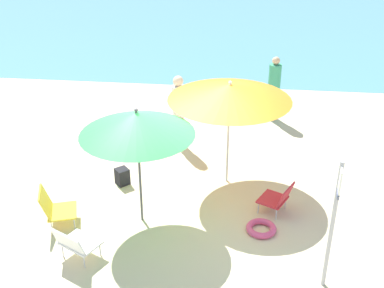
% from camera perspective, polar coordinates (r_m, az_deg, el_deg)
% --- Properties ---
extents(ground_plane, '(40.00, 40.00, 0.00)m').
position_cam_1_polar(ground_plane, '(8.73, -0.40, -6.89)').
color(ground_plane, beige).
extents(sea_water, '(40.00, 16.00, 0.01)m').
position_cam_1_polar(sea_water, '(21.55, 4.16, 14.20)').
color(sea_water, '#5693A3').
rests_on(sea_water, ground_plane).
extents(umbrella_green, '(1.79, 1.79, 2.03)m').
position_cam_1_polar(umbrella_green, '(7.48, -6.43, 2.41)').
color(umbrella_green, '#4C4C51').
rests_on(umbrella_green, ground_plane).
extents(umbrella_orange, '(2.19, 2.19, 2.01)m').
position_cam_1_polar(umbrella_orange, '(8.59, 4.41, 6.05)').
color(umbrella_orange, silver).
rests_on(umbrella_orange, ground_plane).
extents(beach_chair_a, '(0.65, 0.64, 0.57)m').
position_cam_1_polar(beach_chair_a, '(8.44, 9.97, -6.17)').
color(beach_chair_a, red).
rests_on(beach_chair_a, ground_plane).
extents(beach_chair_b, '(0.68, 0.65, 0.66)m').
position_cam_1_polar(beach_chair_b, '(8.35, -15.70, -7.07)').
color(beach_chair_b, gold).
rests_on(beach_chair_b, ground_plane).
extents(beach_chair_c, '(0.72, 0.70, 0.58)m').
position_cam_1_polar(beach_chair_c, '(7.55, -13.41, -11.07)').
color(beach_chair_c, white).
rests_on(beach_chair_c, ground_plane).
extents(person_a, '(0.26, 0.26, 1.58)m').
position_cam_1_polar(person_a, '(10.28, -1.57, 3.92)').
color(person_a, silver).
rests_on(person_a, ground_plane).
extents(person_b, '(0.29, 0.29, 1.54)m').
position_cam_1_polar(person_b, '(11.75, 9.49, 6.40)').
color(person_b, '#389970').
rests_on(person_b, ground_plane).
extents(warning_sign, '(0.08, 0.40, 1.98)m').
position_cam_1_polar(warning_sign, '(6.62, 16.24, -7.37)').
color(warning_sign, '#ADADB2').
rests_on(warning_sign, ground_plane).
extents(swim_ring, '(0.49, 0.49, 0.10)m').
position_cam_1_polar(swim_ring, '(8.13, 8.04, -9.69)').
color(swim_ring, '#E54C7F').
rests_on(swim_ring, ground_plane).
extents(beach_bag, '(0.31, 0.31, 0.32)m').
position_cam_1_polar(beach_bag, '(9.28, -8.10, -3.75)').
color(beach_bag, black).
rests_on(beach_bag, ground_plane).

